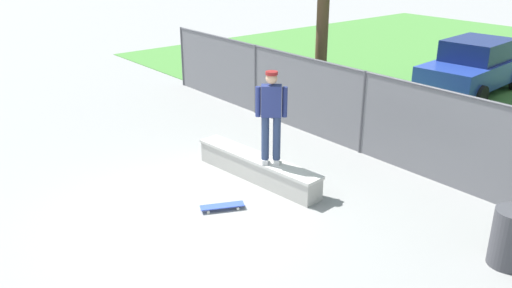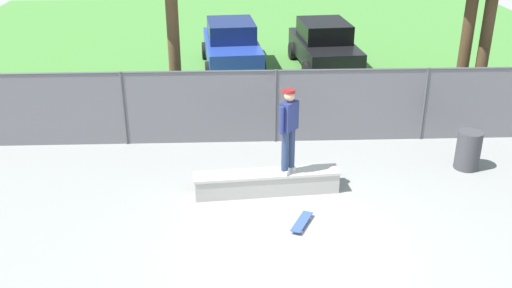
{
  "view_description": "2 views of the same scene",
  "coord_description": "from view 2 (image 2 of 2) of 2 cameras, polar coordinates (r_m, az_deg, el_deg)",
  "views": [
    {
      "loc": [
        7.21,
        -4.38,
        4.65
      ],
      "look_at": [
        -0.31,
        1.76,
        0.81
      ],
      "focal_mm": 37.14,
      "sensor_mm": 36.0,
      "label": 1
    },
    {
      "loc": [
        -1.07,
        -9.11,
        6.08
      ],
      "look_at": [
        -0.6,
        2.17,
        1.01
      ],
      "focal_mm": 40.85,
      "sensor_mm": 36.0,
      "label": 2
    }
  ],
  "objects": [
    {
      "name": "ground_plane",
      "position": [
        11.0,
        3.62,
        -9.42
      ],
      "size": [
        80.0,
        80.0,
        0.0
      ],
      "primitive_type": "plane",
      "color": "gray"
    },
    {
      "name": "grass_strip",
      "position": [
        24.78,
        0.16,
        9.98
      ],
      "size": [
        27.15,
        20.0,
        0.02
      ],
      "primitive_type": "cube",
      "color": "#478438",
      "rests_on": "ground"
    },
    {
      "name": "concrete_ledge",
      "position": [
        12.43,
        1.08,
        -3.8
      ],
      "size": [
        3.13,
        0.76,
        0.5
      ],
      "color": "#A8A59E",
      "rests_on": "ground"
    },
    {
      "name": "skateboarder",
      "position": [
        11.91,
        3.22,
        1.65
      ],
      "size": [
        0.45,
        0.47,
        1.84
      ],
      "color": "beige",
      "rests_on": "concrete_ledge"
    },
    {
      "name": "skateboard",
      "position": [
        11.43,
        4.51,
        -7.61
      ],
      "size": [
        0.52,
        0.81,
        0.09
      ],
      "color": "#334CB2",
      "rests_on": "ground"
    },
    {
      "name": "chainlink_fence",
      "position": [
        14.64,
        1.94,
        4.0
      ],
      "size": [
        15.22,
        0.07,
        1.91
      ],
      "color": "#4C4C51",
      "rests_on": "ground"
    },
    {
      "name": "car_blue",
      "position": [
        21.0,
        -2.41,
        9.68
      ],
      "size": [
        2.29,
        4.34,
        1.66
      ],
      "color": "#233D9E",
      "rests_on": "ground"
    },
    {
      "name": "car_black",
      "position": [
        21.09,
        6.69,
        9.61
      ],
      "size": [
        2.29,
        4.34,
        1.66
      ],
      "color": "black",
      "rests_on": "ground"
    },
    {
      "name": "trash_bin",
      "position": [
        14.29,
        20.07,
        -0.57
      ],
      "size": [
        0.56,
        0.56,
        0.91
      ],
      "primitive_type": "cylinder",
      "color": "#3F3F44",
      "rests_on": "ground"
    }
  ]
}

